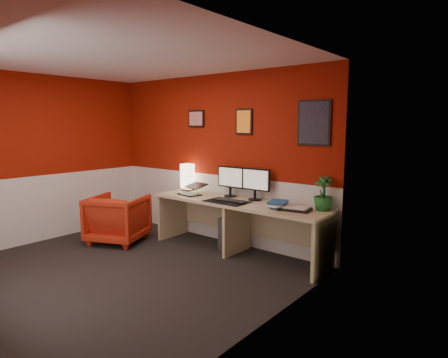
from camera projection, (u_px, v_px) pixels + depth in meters
ground at (123, 271)px, 4.63m from camera, size 4.00×3.50×0.01m
ceiling at (114, 58)px, 4.28m from camera, size 4.00×3.50×0.01m
wall_back at (216, 158)px, 5.80m from camera, size 4.00×0.01×2.50m
wall_left at (38, 159)px, 5.70m from camera, size 0.01×3.50×2.50m
wall_right at (263, 186)px, 3.21m from camera, size 0.01×3.50×2.50m
wainscot_back at (216, 207)px, 5.90m from camera, size 4.00×0.01×1.00m
wainscot_left at (41, 208)px, 5.80m from camera, size 0.01×3.50×1.00m
wainscot_right at (262, 271)px, 3.32m from camera, size 0.01×3.50×1.00m
desk at (237, 227)px, 5.25m from camera, size 2.60×0.65×0.73m
shoji_lamp at (187, 178)px, 6.01m from camera, size 0.16×0.16×0.40m
laptop at (190, 188)px, 5.64m from camera, size 0.37×0.30×0.22m
monitor_left at (230, 177)px, 5.47m from camera, size 0.45×0.06×0.58m
monitor_right at (255, 179)px, 5.22m from camera, size 0.45×0.06×0.58m
desk_mat at (227, 202)px, 5.15m from camera, size 0.60×0.38×0.01m
keyboard at (228, 200)px, 5.18m from camera, size 0.43×0.19×0.02m
mouse at (242, 203)px, 4.96m from camera, size 0.07×0.11×0.03m
book_bottom at (271, 206)px, 4.84m from camera, size 0.27×0.31×0.02m
book_middle at (274, 204)px, 4.84m from camera, size 0.32×0.37×0.02m
book_top at (269, 202)px, 4.85m from camera, size 0.31×0.36×0.03m
zen_tray at (296, 209)px, 4.64m from camera, size 0.39×0.31×0.03m
potted_plant at (323, 193)px, 4.62m from camera, size 0.24×0.24×0.42m
pc_tower at (233, 232)px, 5.53m from camera, size 0.22×0.46×0.45m
armchair at (118, 219)px, 5.77m from camera, size 1.02×1.03×0.71m
art_left at (196, 119)px, 5.94m from camera, size 0.32×0.02×0.26m
art_center at (244, 122)px, 5.38m from camera, size 0.28×0.02×0.36m
art_right at (314, 123)px, 4.72m from camera, size 0.44×0.02×0.56m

